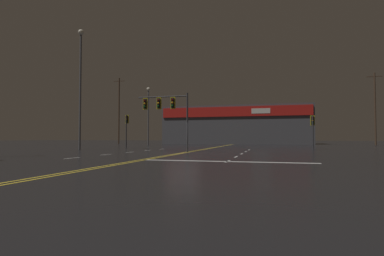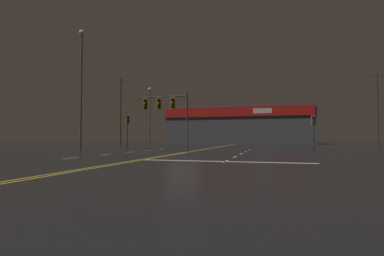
{
  "view_description": "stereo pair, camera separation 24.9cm",
  "coord_description": "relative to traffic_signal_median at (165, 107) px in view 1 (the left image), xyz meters",
  "views": [
    {
      "loc": [
        6.6,
        -22.02,
        1.17
      ],
      "look_at": [
        0.0,
        2.68,
        2.0
      ],
      "focal_mm": 28.0,
      "sensor_mm": 36.0,
      "label": 1
    },
    {
      "loc": [
        6.84,
        -21.95,
        1.17
      ],
      "look_at": [
        0.0,
        2.68,
        2.0
      ],
      "focal_mm": 28.0,
      "sensor_mm": 36.0,
      "label": 2
    }
  ],
  "objects": [
    {
      "name": "traffic_signal_corner_northwest",
      "position": [
        -7.63,
        7.98,
        -0.97
      ],
      "size": [
        0.42,
        0.36,
        3.81
      ],
      "color": "#38383D",
      "rests_on": "ground"
    },
    {
      "name": "building_backdrop",
      "position": [
        2.01,
        35.08,
        -0.21
      ],
      "size": [
        27.26,
        10.23,
        7.09
      ],
      "color": "#4C4C51",
      "rests_on": "ground"
    },
    {
      "name": "streetlight_median_approach",
      "position": [
        -9.71,
        2.14,
        3.62
      ],
      "size": [
        0.56,
        0.56,
        11.97
      ],
      "color": "#59595E",
      "rests_on": "ground"
    },
    {
      "name": "ground_plane",
      "position": [
        2.01,
        -1.46,
        -3.77
      ],
      "size": [
        200.0,
        200.0,
        0.0
      ],
      "primitive_type": "plane",
      "color": "black"
    },
    {
      "name": "streetlight_near_right",
      "position": [
        -9.84,
        19.36,
        2.0
      ],
      "size": [
        0.56,
        0.56,
        8.97
      ],
      "color": "#59595E",
      "rests_on": "ground"
    },
    {
      "name": "utility_pole_row",
      "position": [
        0.86,
        28.43,
        2.45
      ],
      "size": [
        46.16,
        0.26,
        12.7
      ],
      "color": "#4C3828",
      "rests_on": "ground"
    },
    {
      "name": "traffic_signal_median",
      "position": [
        0.0,
        0.0,
        0.0
      ],
      "size": [
        4.4,
        0.36,
        4.85
      ],
      "color": "#38383D",
      "rests_on": "ground"
    },
    {
      "name": "road_markings",
      "position": [
        2.79,
        -2.75,
        -3.77
      ],
      "size": [
        13.29,
        60.0,
        0.01
      ],
      "color": "gold",
      "rests_on": "ground"
    },
    {
      "name": "traffic_signal_corner_northeast",
      "position": [
        12.51,
        8.05,
        -1.3
      ],
      "size": [
        0.42,
        0.36,
        3.37
      ],
      "color": "#38383D",
      "rests_on": "ground"
    }
  ]
}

